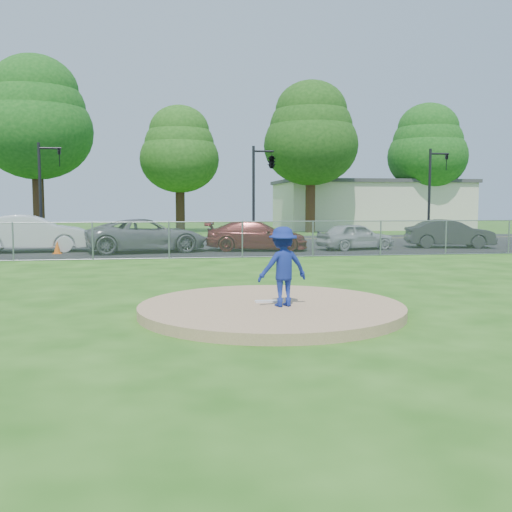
{
  "coord_description": "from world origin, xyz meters",
  "views": [
    {
      "loc": [
        -2.09,
        -11.31,
        2.24
      ],
      "look_at": [
        0.0,
        2.0,
        1.0
      ],
      "focal_mm": 40.0,
      "sensor_mm": 36.0,
      "label": 1
    }
  ],
  "objects_px": {
    "parked_car_gray": "(147,235)",
    "parked_car_pearl": "(355,236)",
    "traffic_signal_left": "(44,183)",
    "tree_left": "(36,117)",
    "parked_car_charcoal": "(450,234)",
    "commercial_building": "(369,205)",
    "tree_right": "(311,133)",
    "traffic_cone": "(57,247)",
    "parked_car_white": "(31,233)",
    "parked_car_darkred": "(256,236)",
    "tree_far_right": "(427,147)",
    "tree_center": "(180,149)",
    "traffic_signal_right": "(433,185)",
    "pitcher": "(283,267)",
    "traffic_signal_center": "(270,163)"
  },
  "relations": [
    {
      "from": "parked_car_gray",
      "to": "parked_car_pearl",
      "type": "relative_size",
      "value": 1.45
    },
    {
      "from": "parked_car_pearl",
      "to": "traffic_signal_left",
      "type": "bearing_deg",
      "value": 52.89
    },
    {
      "from": "tree_left",
      "to": "parked_car_charcoal",
      "type": "height_order",
      "value": "tree_left"
    },
    {
      "from": "commercial_building",
      "to": "tree_right",
      "type": "relative_size",
      "value": 1.41
    },
    {
      "from": "commercial_building",
      "to": "parked_car_charcoal",
      "type": "relative_size",
      "value": 3.8
    },
    {
      "from": "traffic_cone",
      "to": "parked_car_white",
      "type": "xyz_separation_m",
      "value": [
        -1.36,
        1.22,
        0.55
      ]
    },
    {
      "from": "parked_car_darkred",
      "to": "tree_far_right",
      "type": "bearing_deg",
      "value": -32.97
    },
    {
      "from": "tree_center",
      "to": "parked_car_white",
      "type": "relative_size",
      "value": 1.89
    },
    {
      "from": "tree_center",
      "to": "parked_car_darkred",
      "type": "xyz_separation_m",
      "value": [
        3.14,
        -18.52,
        -5.76
      ]
    },
    {
      "from": "traffic_signal_right",
      "to": "traffic_cone",
      "type": "bearing_deg",
      "value": -161.86
    },
    {
      "from": "tree_center",
      "to": "parked_car_gray",
      "type": "relative_size",
      "value": 1.79
    },
    {
      "from": "tree_left",
      "to": "parked_car_white",
      "type": "bearing_deg",
      "value": -79.52
    },
    {
      "from": "tree_far_right",
      "to": "pitcher",
      "type": "relative_size",
      "value": 6.77
    },
    {
      "from": "parked_car_gray",
      "to": "parked_car_pearl",
      "type": "height_order",
      "value": "parked_car_gray"
    },
    {
      "from": "pitcher",
      "to": "traffic_signal_left",
      "type": "bearing_deg",
      "value": -81.1
    },
    {
      "from": "traffic_signal_center",
      "to": "parked_car_white",
      "type": "height_order",
      "value": "traffic_signal_center"
    },
    {
      "from": "tree_left",
      "to": "traffic_signal_right",
      "type": "distance_m",
      "value": 27.23
    },
    {
      "from": "parked_car_gray",
      "to": "tree_far_right",
      "type": "bearing_deg",
      "value": -60.5
    },
    {
      "from": "tree_center",
      "to": "traffic_signal_center",
      "type": "bearing_deg",
      "value": -67.51
    },
    {
      "from": "commercial_building",
      "to": "tree_left",
      "type": "height_order",
      "value": "tree_left"
    },
    {
      "from": "tree_far_right",
      "to": "parked_car_charcoal",
      "type": "xyz_separation_m",
      "value": [
        -7.87,
        -19.25,
        -6.34
      ]
    },
    {
      "from": "tree_left",
      "to": "tree_center",
      "type": "xyz_separation_m",
      "value": [
        10.0,
        3.0,
        -1.77
      ]
    },
    {
      "from": "commercial_building",
      "to": "parked_car_gray",
      "type": "height_order",
      "value": "commercial_building"
    },
    {
      "from": "tree_far_right",
      "to": "traffic_signal_center",
      "type": "bearing_deg",
      "value": -140.96
    },
    {
      "from": "tree_far_right",
      "to": "traffic_signal_right",
      "type": "distance_m",
      "value": 14.69
    },
    {
      "from": "traffic_signal_left",
      "to": "parked_car_charcoal",
      "type": "distance_m",
      "value": 21.97
    },
    {
      "from": "traffic_signal_left",
      "to": "commercial_building",
      "type": "bearing_deg",
      "value": 32.87
    },
    {
      "from": "traffic_signal_center",
      "to": "traffic_cone",
      "type": "distance_m",
      "value": 13.6
    },
    {
      "from": "tree_right",
      "to": "traffic_signal_left",
      "type": "bearing_deg",
      "value": -150.62
    },
    {
      "from": "traffic_signal_left",
      "to": "traffic_signal_center",
      "type": "xyz_separation_m",
      "value": [
        12.73,
        -0.0,
        1.25
      ]
    },
    {
      "from": "pitcher",
      "to": "traffic_signal_right",
      "type": "bearing_deg",
      "value": -135.23
    },
    {
      "from": "traffic_signal_right",
      "to": "traffic_cone",
      "type": "distance_m",
      "value": 22.47
    },
    {
      "from": "tree_far_right",
      "to": "parked_car_gray",
      "type": "xyz_separation_m",
      "value": [
        -23.0,
        -19.6,
        -6.28
      ]
    },
    {
      "from": "traffic_signal_left",
      "to": "traffic_cone",
      "type": "distance_m",
      "value": 7.79
    },
    {
      "from": "parked_car_charcoal",
      "to": "tree_center",
      "type": "bearing_deg",
      "value": 47.63
    },
    {
      "from": "pitcher",
      "to": "parked_car_charcoal",
      "type": "xyz_separation_m",
      "value": [
        11.95,
        16.02,
        -0.27
      ]
    },
    {
      "from": "tree_far_right",
      "to": "parked_car_darkred",
      "type": "bearing_deg",
      "value": -132.45
    },
    {
      "from": "tree_far_right",
      "to": "parked_car_white",
      "type": "bearing_deg",
      "value": -146.5
    },
    {
      "from": "tree_left",
      "to": "tree_far_right",
      "type": "xyz_separation_m",
      "value": [
        31.0,
        4.0,
        -1.18
      ]
    },
    {
      "from": "traffic_signal_right",
      "to": "parked_car_darkred",
      "type": "height_order",
      "value": "traffic_signal_right"
    },
    {
      "from": "tree_center",
      "to": "traffic_cone",
      "type": "height_order",
      "value": "tree_center"
    },
    {
      "from": "tree_center",
      "to": "parked_car_darkred",
      "type": "bearing_deg",
      "value": -80.37
    },
    {
      "from": "tree_far_right",
      "to": "parked_car_darkred",
      "type": "xyz_separation_m",
      "value": [
        -17.86,
        -19.52,
        -6.35
      ]
    },
    {
      "from": "traffic_signal_right",
      "to": "parked_car_charcoal",
      "type": "distance_m",
      "value": 7.11
    },
    {
      "from": "traffic_signal_left",
      "to": "parked_car_darkred",
      "type": "distance_m",
      "value": 12.98
    },
    {
      "from": "traffic_signal_right",
      "to": "tree_far_right",
      "type": "bearing_deg",
      "value": 66.09
    },
    {
      "from": "parked_car_pearl",
      "to": "tree_right",
      "type": "bearing_deg",
      "value": -20.96
    },
    {
      "from": "tree_right",
      "to": "traffic_cone",
      "type": "distance_m",
      "value": 24.37
    },
    {
      "from": "tree_left",
      "to": "parked_car_gray",
      "type": "height_order",
      "value": "tree_left"
    },
    {
      "from": "parked_car_pearl",
      "to": "tree_left",
      "type": "bearing_deg",
      "value": 34.81
    }
  ]
}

